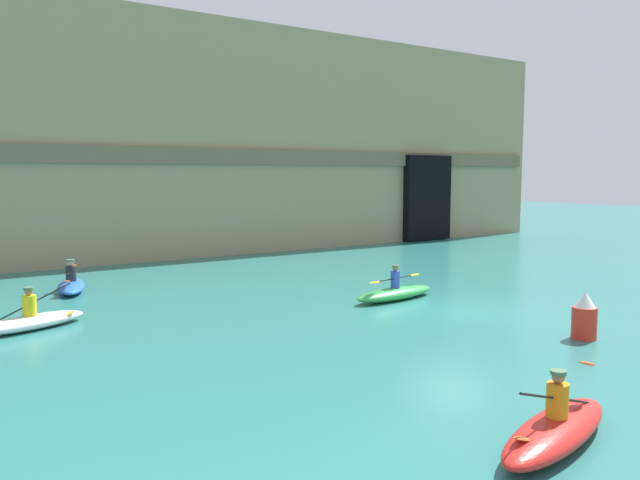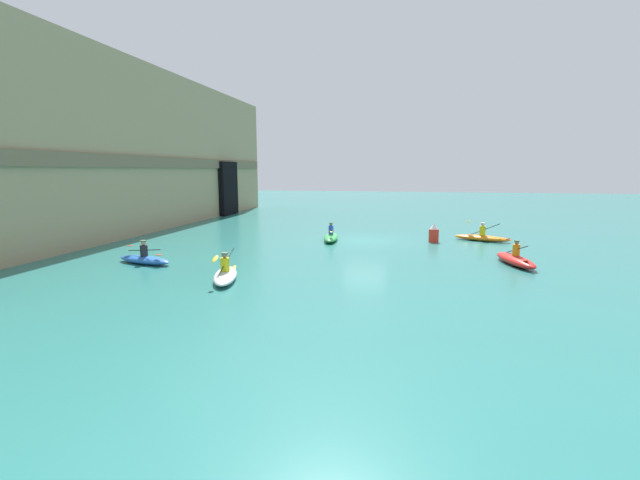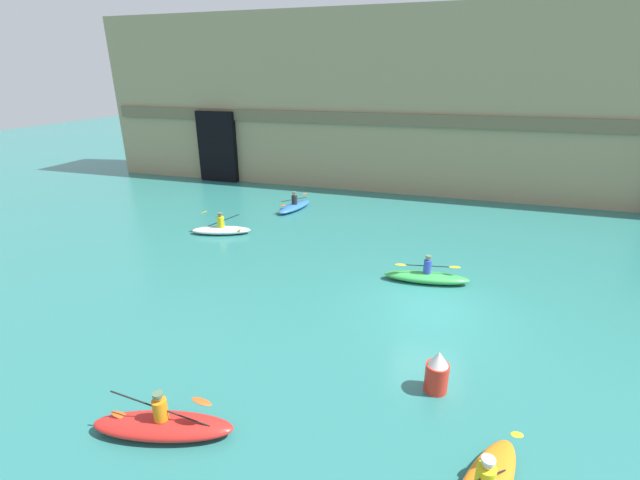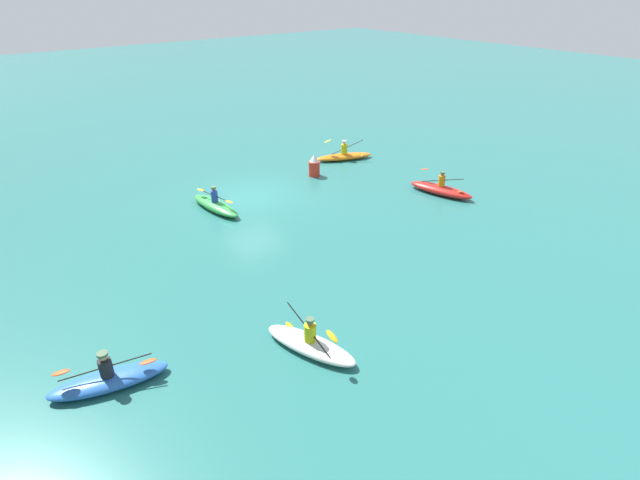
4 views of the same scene
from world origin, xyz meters
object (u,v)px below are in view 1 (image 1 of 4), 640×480
(kayak_white, at_px, (30,321))
(kayak_blue, at_px, (71,285))
(kayak_red, at_px, (556,429))
(marker_buoy, at_px, (584,317))
(kayak_green, at_px, (395,293))

(kayak_white, height_order, kayak_blue, kayak_white)
(kayak_white, xyz_separation_m, kayak_red, (5.15, -11.58, 0.02))
(kayak_white, distance_m, marker_buoy, 13.63)
(kayak_white, distance_m, kayak_red, 12.67)
(kayak_blue, height_order, kayak_green, kayak_green)
(kayak_red, bearing_deg, kayak_green, -132.52)
(kayak_white, bearing_deg, kayak_red, -84.45)
(kayak_green, xyz_separation_m, marker_buoy, (0.70, -6.02, 0.31))
(kayak_red, relative_size, marker_buoy, 2.85)
(marker_buoy, bearing_deg, kayak_red, -150.07)
(kayak_green, distance_m, marker_buoy, 6.07)
(marker_buoy, bearing_deg, kayak_white, 142.32)
(kayak_red, relative_size, kayak_green, 1.00)
(kayak_blue, relative_size, marker_buoy, 2.65)
(kayak_red, distance_m, marker_buoy, 6.51)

